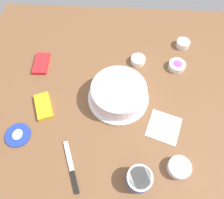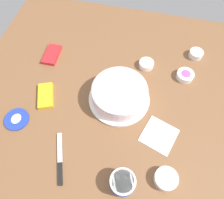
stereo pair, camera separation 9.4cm
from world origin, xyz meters
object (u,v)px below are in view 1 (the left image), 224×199
object	(u,v)px
sprinkle_bowl_pink	(183,44)
frosting_tub	(139,179)
sprinkle_bowl_orange	(179,167)
candy_box_lower	(44,106)
paper_napkin	(164,127)
frosting_tub_lid	(18,135)
sprinkle_bowl_blue	(138,60)
sprinkle_bowl_rainbow	(177,65)
spreading_knife	(72,171)
frosted_cake	(118,93)
candy_box_upper	(41,64)

from	to	relation	value
sprinkle_bowl_pink	frosting_tub	bearing A→B (deg)	161.07
sprinkle_bowl_orange	candy_box_lower	world-z (taller)	sprinkle_bowl_orange
frosting_tub	paper_napkin	xyz separation A→B (m)	(0.25, -0.13, -0.04)
frosting_tub_lid	paper_napkin	distance (m)	0.70
sprinkle_bowl_blue	sprinkle_bowl_rainbow	xyz separation A→B (m)	(-0.03, -0.22, 0.00)
sprinkle_bowl_blue	sprinkle_bowl_orange	distance (m)	0.62
spreading_knife	sprinkle_bowl_blue	bearing A→B (deg)	-24.62
frosting_tub	sprinkle_bowl_orange	size ratio (longest dim) A/B	1.09
sprinkle_bowl_orange	paper_napkin	size ratio (longest dim) A/B	0.66
candy_box_lower	sprinkle_bowl_rainbow	bearing A→B (deg)	-88.94
frosted_cake	spreading_knife	xyz separation A→B (m)	(-0.38, 0.19, -0.05)
frosted_cake	frosting_tub_lid	world-z (taller)	frosted_cake
sprinkle_bowl_orange	candy_box_lower	distance (m)	0.71
spreading_knife	sprinkle_bowl_rainbow	size ratio (longest dim) A/B	2.43
spreading_knife	sprinkle_bowl_blue	size ratio (longest dim) A/B	2.74
sprinkle_bowl_blue	paper_napkin	bearing A→B (deg)	-162.74
paper_napkin	candy_box_lower	bearing A→B (deg)	82.73
candy_box_lower	frosting_tub	bearing A→B (deg)	-146.36
frosted_cake	sprinkle_bowl_orange	world-z (taller)	frosted_cake
frosting_tub_lid	frosted_cake	bearing A→B (deg)	-63.77
paper_napkin	spreading_knife	bearing A→B (deg)	119.12
sprinkle_bowl_rainbow	candy_box_upper	world-z (taller)	sprinkle_bowl_rainbow
frosted_cake	sprinkle_bowl_pink	world-z (taller)	frosted_cake
spreading_knife	candy_box_upper	bearing A→B (deg)	24.46
candy_box_lower	candy_box_upper	distance (m)	0.28
frosted_cake	sprinkle_bowl_rainbow	distance (m)	0.39
frosting_tub_lid	sprinkle_bowl_orange	xyz separation A→B (m)	(-0.11, -0.74, 0.02)
sprinkle_bowl_rainbow	sprinkle_bowl_orange	size ratio (longest dim) A/B	0.94
spreading_knife	sprinkle_bowl_orange	world-z (taller)	sprinkle_bowl_orange
sprinkle_bowl_pink	candy_box_lower	world-z (taller)	sprinkle_bowl_pink
sprinkle_bowl_blue	sprinkle_bowl_orange	bearing A→B (deg)	-163.72
sprinkle_bowl_pink	sprinkle_bowl_rainbow	xyz separation A→B (m)	(-0.17, 0.05, -0.00)
frosting_tub	sprinkle_bowl_pink	xyz separation A→B (m)	(0.79, -0.27, -0.02)
frosting_tub	frosting_tub_lid	distance (m)	0.60
sprinkle_bowl_rainbow	sprinkle_bowl_blue	bearing A→B (deg)	82.65
frosted_cake	sprinkle_bowl_blue	world-z (taller)	frosted_cake
sprinkle_bowl_pink	paper_napkin	bearing A→B (deg)	164.86
frosted_cake	sprinkle_bowl_orange	xyz separation A→B (m)	(-0.34, -0.28, -0.03)
frosted_cake	sprinkle_bowl_pink	distance (m)	0.54
sprinkle_bowl_pink	sprinkle_bowl_rainbow	size ratio (longest dim) A/B	0.85
candy_box_lower	candy_box_upper	size ratio (longest dim) A/B	1.00
frosted_cake	sprinkle_bowl_orange	bearing A→B (deg)	-141.14
frosting_tub_lid	candy_box_upper	distance (m)	0.43
spreading_knife	sprinkle_bowl_rainbow	world-z (taller)	sprinkle_bowl_rainbow
sprinkle_bowl_pink	paper_napkin	world-z (taller)	sprinkle_bowl_pink
frosting_tub_lid	sprinkle_bowl_pink	xyz separation A→B (m)	(0.62, -0.84, 0.01)
spreading_knife	sprinkle_bowl_rainbow	xyz separation A→B (m)	(0.60, -0.51, 0.01)
sprinkle_bowl_blue	candy_box_upper	xyz separation A→B (m)	(-0.05, 0.55, -0.01)
sprinkle_bowl_blue	sprinkle_bowl_rainbow	world-z (taller)	sprinkle_bowl_rainbow
frosting_tub_lid	spreading_knife	world-z (taller)	frosting_tub_lid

